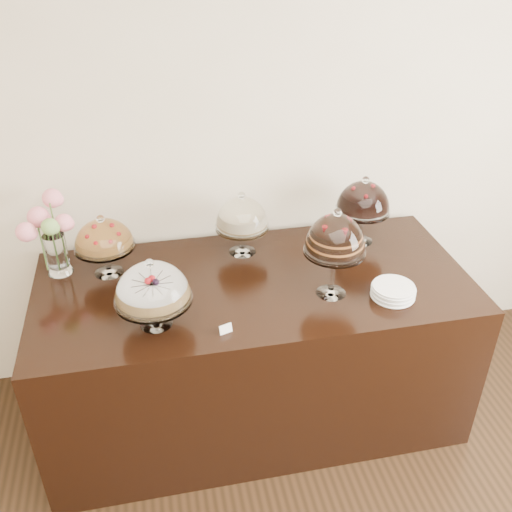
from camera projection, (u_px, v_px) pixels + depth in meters
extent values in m
cube|color=beige|center=(275.00, 128.00, 3.07)|extent=(5.00, 0.04, 3.00)
cube|color=black|center=(254.00, 348.00, 3.13)|extent=(2.20, 1.00, 0.90)
cone|color=white|center=(156.00, 321.00, 2.60)|extent=(0.15, 0.15, 0.02)
cylinder|color=white|center=(155.00, 310.00, 2.56)|extent=(0.03, 0.03, 0.11)
cylinder|color=white|center=(154.00, 299.00, 2.53)|extent=(0.35, 0.35, 0.01)
cylinder|color=#AC844C|center=(153.00, 293.00, 2.51)|extent=(0.28, 0.28, 0.05)
sphere|color=red|center=(169.00, 281.00, 2.52)|extent=(0.02, 0.02, 0.02)
sphere|color=red|center=(139.00, 281.00, 2.53)|extent=(0.02, 0.02, 0.02)
sphere|color=red|center=(149.00, 297.00, 2.43)|extent=(0.02, 0.02, 0.02)
sphere|color=white|center=(149.00, 263.00, 2.43)|extent=(0.04, 0.04, 0.04)
cone|color=white|center=(331.00, 291.00, 2.80)|extent=(0.15, 0.15, 0.02)
cylinder|color=white|center=(333.00, 271.00, 2.74)|extent=(0.03, 0.03, 0.21)
cylinder|color=white|center=(334.00, 251.00, 2.68)|extent=(0.29, 0.29, 0.01)
cylinder|color=black|center=(335.00, 240.00, 2.65)|extent=(0.22, 0.22, 0.11)
sphere|color=red|center=(347.00, 225.00, 2.64)|extent=(0.02, 0.02, 0.02)
sphere|color=red|center=(329.00, 222.00, 2.66)|extent=(0.02, 0.02, 0.02)
sphere|color=red|center=(325.00, 231.00, 2.59)|extent=(0.02, 0.02, 0.02)
sphere|color=red|center=(344.00, 234.00, 2.57)|extent=(0.02, 0.02, 0.02)
sphere|color=white|center=(338.00, 213.00, 2.57)|extent=(0.04, 0.04, 0.04)
cone|color=white|center=(242.00, 249.00, 3.13)|extent=(0.15, 0.15, 0.02)
cylinder|color=white|center=(242.00, 238.00, 3.09)|extent=(0.03, 0.03, 0.12)
cylinder|color=white|center=(242.00, 227.00, 3.06)|extent=(0.29, 0.29, 0.01)
cylinder|color=beige|center=(242.00, 220.00, 3.04)|extent=(0.22, 0.22, 0.07)
sphere|color=white|center=(242.00, 196.00, 2.96)|extent=(0.04, 0.04, 0.04)
cone|color=white|center=(359.00, 239.00, 3.23)|extent=(0.15, 0.15, 0.02)
cylinder|color=white|center=(361.00, 224.00, 3.18)|extent=(0.03, 0.03, 0.16)
cylinder|color=white|center=(362.00, 210.00, 3.14)|extent=(0.30, 0.30, 0.01)
cylinder|color=black|center=(363.00, 202.00, 3.11)|extent=(0.24, 0.24, 0.09)
sphere|color=red|center=(374.00, 191.00, 3.11)|extent=(0.02, 0.02, 0.02)
sphere|color=red|center=(353.00, 190.00, 3.11)|extent=(0.02, 0.02, 0.02)
sphere|color=red|center=(366.00, 198.00, 3.02)|extent=(0.02, 0.02, 0.02)
sphere|color=white|center=(366.00, 180.00, 3.04)|extent=(0.04, 0.04, 0.04)
cone|color=white|center=(109.00, 270.00, 2.96)|extent=(0.15, 0.15, 0.02)
cylinder|color=white|center=(107.00, 258.00, 2.92)|extent=(0.03, 0.03, 0.13)
cylinder|color=white|center=(105.00, 246.00, 2.88)|extent=(0.31, 0.31, 0.01)
cylinder|color=#BE7F37|center=(104.00, 242.00, 2.87)|extent=(0.24, 0.24, 0.04)
sphere|color=red|center=(116.00, 234.00, 2.88)|extent=(0.02, 0.02, 0.02)
sphere|color=red|center=(107.00, 230.00, 2.91)|extent=(0.02, 0.02, 0.02)
sphere|color=red|center=(94.00, 234.00, 2.88)|extent=(0.02, 0.02, 0.02)
sphere|color=red|center=(90.00, 240.00, 2.82)|extent=(0.02, 0.02, 0.02)
sphere|color=red|center=(100.00, 244.00, 2.79)|extent=(0.02, 0.02, 0.02)
sphere|color=red|center=(113.00, 240.00, 2.82)|extent=(0.02, 0.02, 0.02)
sphere|color=white|center=(100.00, 219.00, 2.80)|extent=(0.04, 0.04, 0.04)
cylinder|color=white|center=(57.00, 254.00, 2.91)|extent=(0.11, 0.11, 0.22)
cylinder|color=#476B2D|center=(62.00, 245.00, 2.88)|extent=(0.01, 0.01, 0.25)
sphere|color=pink|center=(64.00, 223.00, 2.81)|extent=(0.09, 0.09, 0.09)
cylinder|color=#476B2D|center=(56.00, 232.00, 2.90)|extent=(0.01, 0.01, 0.33)
sphere|color=pink|center=(52.00, 198.00, 2.87)|extent=(0.10, 0.10, 0.10)
cylinder|color=#476B2D|center=(49.00, 242.00, 2.90)|extent=(0.01, 0.01, 0.26)
sphere|color=pink|center=(38.00, 217.00, 2.85)|extent=(0.11, 0.11, 0.11)
cylinder|color=#476B2D|center=(43.00, 249.00, 2.84)|extent=(0.01, 0.01, 0.24)
sphere|color=pink|center=(26.00, 232.00, 2.75)|extent=(0.10, 0.10, 0.10)
cylinder|color=#476B2D|center=(55.00, 247.00, 2.84)|extent=(0.01, 0.01, 0.27)
sphere|color=#79A751|center=(50.00, 227.00, 2.75)|extent=(0.08, 0.08, 0.08)
cylinder|color=white|center=(392.00, 296.00, 2.78)|extent=(0.21, 0.21, 0.01)
cylinder|color=white|center=(393.00, 294.00, 2.77)|extent=(0.20, 0.20, 0.01)
cylinder|color=white|center=(393.00, 292.00, 2.77)|extent=(0.21, 0.21, 0.01)
cylinder|color=white|center=(393.00, 290.00, 2.76)|extent=(0.20, 0.20, 0.01)
cylinder|color=white|center=(394.00, 288.00, 2.75)|extent=(0.21, 0.21, 0.01)
cylinder|color=white|center=(394.00, 287.00, 2.75)|extent=(0.20, 0.20, 0.01)
cube|color=white|center=(226.00, 329.00, 2.53)|extent=(0.06, 0.03, 0.04)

